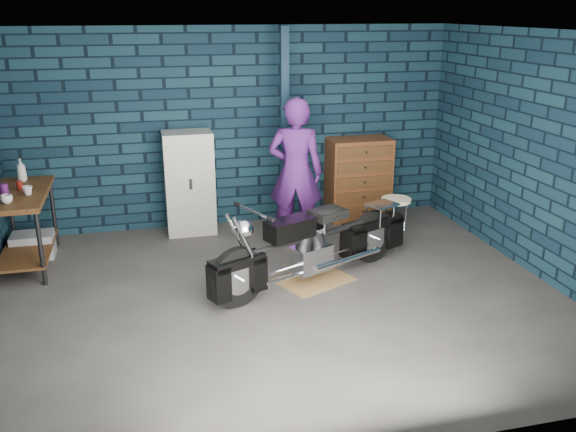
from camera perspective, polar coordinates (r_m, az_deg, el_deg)
The scene contains 16 objects.
ground at distance 6.52m, azimuth -0.99°, elevation -7.57°, with size 6.00×6.00×0.00m, color #4C4A47.
room_walls at distance 6.46m, azimuth -2.20°, elevation 9.95°, with size 6.02×5.01×2.71m.
support_post at distance 8.02m, azimuth -0.33°, elevation 7.70°, with size 0.10×0.10×2.70m, color #12283B.
workbench at distance 7.76m, azimuth -23.41°, elevation -1.14°, with size 0.60×1.40×0.91m, color brown.
drip_mat at distance 6.91m, azimuth 2.45°, elevation -5.97°, with size 0.79×0.59×0.01m, color olive.
motorcycle at distance 6.72m, azimuth 2.51°, elevation -2.13°, with size 2.27×0.62×1.00m, color black, non-canonical shape.
person at distance 7.69m, azimuth 0.71°, elevation 4.11°, with size 0.69×0.45×1.89m, color #541F75.
storage_bin at distance 8.09m, azimuth -22.73°, elevation -2.55°, with size 0.49×0.35×0.30m, color gray.
locker at distance 8.25m, azimuth -9.21°, elevation 3.06°, with size 0.64×0.46×1.38m, color beige.
tool_chest at distance 8.79m, azimuth 6.63°, elevation 3.45°, with size 0.88×0.49×1.17m, color brown.
shop_stool at distance 7.77m, azimuth 9.96°, elevation -0.72°, with size 0.37×0.37×0.67m, color beige, non-canonical shape.
cup_a at distance 7.22m, azimuth -24.83°, elevation 1.44°, with size 0.12×0.12×0.10m, color beige.
cup_b at distance 7.45m, azimuth -23.18°, elevation 2.21°, with size 0.11×0.11×0.10m, color beige.
mug_purple at distance 7.59m, azimuth -25.02°, elevation 2.31°, with size 0.09×0.09×0.12m, color #571862.
mug_red at distance 7.72m, azimuth -23.81°, elevation 2.65°, with size 0.07×0.07×0.10m, color maroon.
bottle at distance 8.05m, azimuth -23.68°, elevation 3.96°, with size 0.11×0.11×0.28m, color gray.
Camera 1 is at (-1.29, -5.70, 2.90)m, focal length 38.00 mm.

